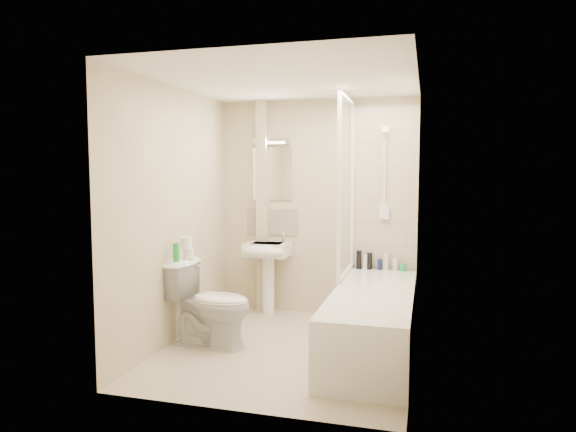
# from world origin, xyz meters

# --- Properties ---
(floor) EXTENTS (2.50, 2.50, 0.00)m
(floor) POSITION_xyz_m (0.00, 0.00, 0.00)
(floor) COLOR beige
(floor) RESTS_ON ground
(wall_back) EXTENTS (2.20, 0.02, 2.40)m
(wall_back) POSITION_xyz_m (0.00, 1.25, 1.20)
(wall_back) COLOR beige
(wall_back) RESTS_ON ground
(wall_left) EXTENTS (0.02, 2.50, 2.40)m
(wall_left) POSITION_xyz_m (-1.10, 0.00, 1.20)
(wall_left) COLOR beige
(wall_left) RESTS_ON ground
(wall_right) EXTENTS (0.02, 2.50, 2.40)m
(wall_right) POSITION_xyz_m (1.10, 0.00, 1.20)
(wall_right) COLOR beige
(wall_right) RESTS_ON ground
(ceiling) EXTENTS (2.20, 2.50, 0.02)m
(ceiling) POSITION_xyz_m (0.00, 0.00, 2.40)
(ceiling) COLOR white
(ceiling) RESTS_ON wall_back
(tile_back) EXTENTS (0.70, 0.01, 1.75)m
(tile_back) POSITION_xyz_m (0.75, 1.24, 1.42)
(tile_back) COLOR beige
(tile_back) RESTS_ON wall_back
(tile_right) EXTENTS (0.01, 2.10, 1.75)m
(tile_right) POSITION_xyz_m (1.09, 0.15, 1.42)
(tile_right) COLOR beige
(tile_right) RESTS_ON wall_right
(pipe_boxing) EXTENTS (0.12, 0.12, 2.40)m
(pipe_boxing) POSITION_xyz_m (-0.62, 1.19, 1.20)
(pipe_boxing) COLOR beige
(pipe_boxing) RESTS_ON ground
(splashback) EXTENTS (0.60, 0.02, 0.30)m
(splashback) POSITION_xyz_m (-0.52, 1.24, 1.03)
(splashback) COLOR beige
(splashback) RESTS_ON wall_back
(mirror) EXTENTS (0.46, 0.01, 0.60)m
(mirror) POSITION_xyz_m (-0.52, 1.24, 1.58)
(mirror) COLOR white
(mirror) RESTS_ON wall_back
(strip_light) EXTENTS (0.42, 0.07, 0.07)m
(strip_light) POSITION_xyz_m (-0.52, 1.22, 1.95)
(strip_light) COLOR silver
(strip_light) RESTS_ON wall_back
(bathtub) EXTENTS (0.70, 2.10, 0.55)m
(bathtub) POSITION_xyz_m (0.75, 0.15, 0.29)
(bathtub) COLOR white
(bathtub) RESTS_ON ground
(shower_screen) EXTENTS (0.04, 0.92, 1.80)m
(shower_screen) POSITION_xyz_m (0.40, 0.80, 1.45)
(shower_screen) COLOR white
(shower_screen) RESTS_ON bathtub
(shower_fixture) EXTENTS (0.10, 0.16, 0.99)m
(shower_fixture) POSITION_xyz_m (0.75, 1.19, 1.55)
(shower_fixture) COLOR white
(shower_fixture) RESTS_ON wall_back
(pedestal_sink) EXTENTS (0.48, 0.46, 0.93)m
(pedestal_sink) POSITION_xyz_m (-0.52, 1.01, 0.65)
(pedestal_sink) COLOR white
(pedestal_sink) RESTS_ON ground
(bottle_black_a) EXTENTS (0.06, 0.06, 0.20)m
(bottle_black_a) POSITION_xyz_m (0.49, 1.16, 0.65)
(bottle_black_a) COLOR black
(bottle_black_a) RESTS_ON bathtub
(bottle_white_a) EXTENTS (0.06, 0.06, 0.16)m
(bottle_white_a) POSITION_xyz_m (0.56, 1.16, 0.63)
(bottle_white_a) COLOR white
(bottle_white_a) RESTS_ON bathtub
(bottle_black_b) EXTENTS (0.06, 0.06, 0.18)m
(bottle_black_b) POSITION_xyz_m (0.61, 1.16, 0.64)
(bottle_black_b) COLOR black
(bottle_black_b) RESTS_ON bathtub
(bottle_blue) EXTENTS (0.05, 0.05, 0.12)m
(bottle_blue) POSITION_xyz_m (0.72, 1.16, 0.61)
(bottle_blue) COLOR navy
(bottle_blue) RESTS_ON bathtub
(bottle_cream) EXTENTS (0.06, 0.06, 0.18)m
(bottle_cream) POSITION_xyz_m (0.78, 1.16, 0.64)
(bottle_cream) COLOR beige
(bottle_cream) RESTS_ON bathtub
(bottle_white_b) EXTENTS (0.06, 0.06, 0.14)m
(bottle_white_b) POSITION_xyz_m (0.88, 1.16, 0.62)
(bottle_white_b) COLOR silver
(bottle_white_b) RESTS_ON bathtub
(bottle_green) EXTENTS (0.07, 0.07, 0.08)m
(bottle_green) POSITION_xyz_m (0.96, 1.16, 0.59)
(bottle_green) COLOR green
(bottle_green) RESTS_ON bathtub
(toilet) EXTENTS (0.58, 0.85, 0.79)m
(toilet) POSITION_xyz_m (-0.72, -0.08, 0.40)
(toilet) COLOR white
(toilet) RESTS_ON ground
(toilet_roll_lower) EXTENTS (0.10, 0.10, 0.10)m
(toilet_roll_lower) POSITION_xyz_m (-0.96, -0.01, 0.84)
(toilet_roll_lower) COLOR white
(toilet_roll_lower) RESTS_ON toilet
(toilet_roll_upper) EXTENTS (0.11, 0.11, 0.11)m
(toilet_roll_upper) POSITION_xyz_m (-0.99, -0.01, 0.94)
(toilet_roll_upper) COLOR white
(toilet_roll_upper) RESTS_ON toilet_roll_lower
(green_bottle) EXTENTS (0.06, 0.06, 0.17)m
(green_bottle) POSITION_xyz_m (-1.00, -0.18, 0.87)
(green_bottle) COLOR green
(green_bottle) RESTS_ON toilet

